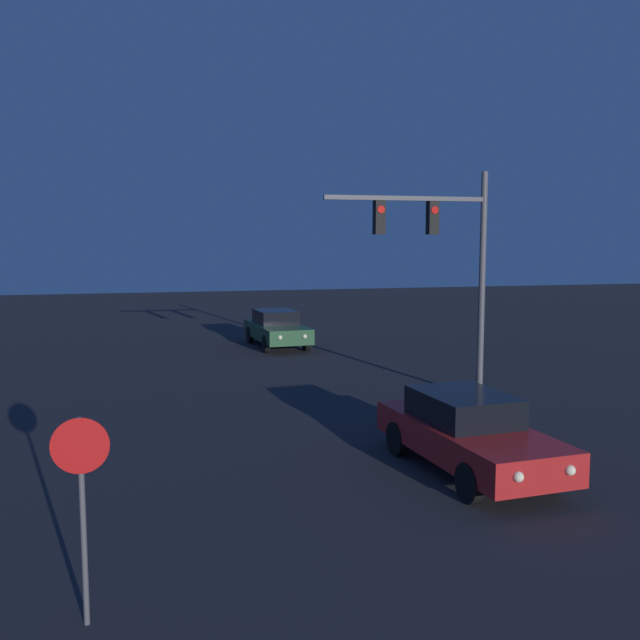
{
  "coord_description": "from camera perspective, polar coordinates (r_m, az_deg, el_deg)",
  "views": [
    {
      "loc": [
        -3.94,
        -1.46,
        4.49
      ],
      "look_at": [
        0.0,
        13.68,
        2.7
      ],
      "focal_mm": 40.0,
      "sensor_mm": 36.0,
      "label": 1
    }
  ],
  "objects": [
    {
      "name": "car_near",
      "position": [
        14.19,
        11.73,
        -8.76
      ],
      "size": [
        2.17,
        4.84,
        1.52
      ],
      "rotation": [
        0.0,
        0.0,
        3.22
      ],
      "color": "#B21E1E",
      "rests_on": "ground_plane"
    },
    {
      "name": "car_far",
      "position": [
        29.81,
        -3.49,
        -0.64
      ],
      "size": [
        2.1,
        4.82,
        1.52
      ],
      "rotation": [
        0.0,
        0.0,
        3.21
      ],
      "color": "#1E4728",
      "rests_on": "ground_plane"
    },
    {
      "name": "traffic_signal_mast",
      "position": [
        19.87,
        9.93,
        5.58
      ],
      "size": [
        4.67,
        0.3,
        6.32
      ],
      "color": "#4C4C51",
      "rests_on": "ground_plane"
    },
    {
      "name": "stop_sign",
      "position": [
        8.78,
        -18.53,
        -12.29
      ],
      "size": [
        0.65,
        0.07,
        2.48
      ],
      "color": "#4C4C51",
      "rests_on": "ground_plane"
    }
  ]
}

